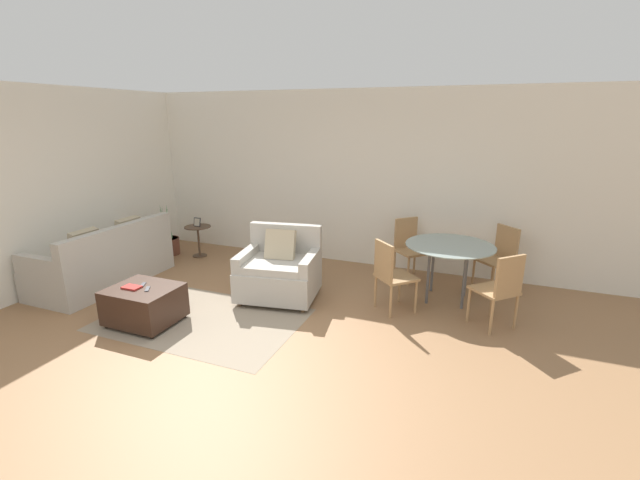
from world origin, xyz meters
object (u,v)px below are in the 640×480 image
object	(u,v)px
book_stack	(132,287)
ottoman	(144,304)
dining_chair_near_right	(501,286)
dining_chair_far_left	(409,244)
couch	(106,264)
dining_table	(450,251)
side_table	(198,235)
armchair	(280,271)
picture_frame	(197,222)
tv_remote_secondary	(147,289)
potted_plant	(168,243)
dining_chair_far_right	(500,254)
dining_chair_near_left	(390,272)
tv_remote_primary	(143,285)

from	to	relation	value
book_stack	ottoman	bearing A→B (deg)	29.18
dining_chair_near_right	dining_chair_far_left	distance (m)	1.76
couch	dining_table	xyz separation A→B (m)	(4.63, 1.24, 0.37)
ottoman	side_table	distance (m)	2.49
book_stack	dining_chair_near_right	xyz separation A→B (m)	(3.93, 1.43, 0.06)
armchair	dining_chair_far_left	xyz separation A→B (m)	(1.46, 1.36, 0.15)
picture_frame	dining_chair_far_left	distance (m)	3.56
armchair	dining_chair_far_left	bearing A→B (deg)	43.17
tv_remote_secondary	dining_chair_far_left	size ratio (longest dim) A/B	0.16
potted_plant	dining_chair_far_right	distance (m)	5.41
dining_chair_near_left	dining_chair_far_right	bearing A→B (deg)	45.00
dining_chair_far_left	dining_chair_near_right	bearing A→B (deg)	-45.00
couch	dining_table	bearing A→B (deg)	14.95
couch	ottoman	size ratio (longest dim) A/B	2.50
tv_remote_secondary	dining_chair_far_left	bearing A→B (deg)	46.63
couch	potted_plant	world-z (taller)	potted_plant
tv_remote_secondary	dining_chair_near_left	size ratio (longest dim) A/B	0.16
book_stack	side_table	world-z (taller)	side_table
side_table	dining_chair_far_right	world-z (taller)	dining_chair_far_right
book_stack	dining_chair_far_left	world-z (taller)	dining_chair_far_left
side_table	dining_chair_far_left	xyz separation A→B (m)	(3.54, 0.32, 0.14)
tv_remote_secondary	side_table	xyz separation A→B (m)	(-1.05, 2.31, -0.07)
tv_remote_secondary	dining_chair_far_right	xyz separation A→B (m)	(3.74, 2.64, 0.07)
tv_remote_primary	picture_frame	world-z (taller)	picture_frame
book_stack	dining_chair_far_right	bearing A→B (deg)	34.25
tv_remote_primary	dining_chair_far_right	bearing A→B (deg)	33.42
ottoman	side_table	world-z (taller)	side_table
armchair	dining_chair_near_right	xyz separation A→B (m)	(2.70, 0.12, 0.15)
tv_remote_secondary	ottoman	bearing A→B (deg)	169.51
dining_table	dining_chair_far_right	world-z (taller)	dining_chair_far_right
potted_plant	dining_chair_near_left	size ratio (longest dim) A/B	1.00
picture_frame	dining_chair_far_left	xyz separation A→B (m)	(3.54, 0.32, -0.09)
side_table	dining_chair_near_left	world-z (taller)	dining_chair_near_left
dining_table	tv_remote_primary	bearing A→B (deg)	-149.26
tv_remote_primary	tv_remote_secondary	bearing A→B (deg)	-28.87
tv_remote_primary	ottoman	bearing A→B (deg)	-50.75
tv_remote_secondary	couch	bearing A→B (deg)	152.80
book_stack	couch	bearing A→B (deg)	148.23
ottoman	picture_frame	size ratio (longest dim) A/B	5.09
side_table	dining_table	distance (m)	4.19
book_stack	picture_frame	bearing A→B (deg)	110.08
dining_chair_near_right	dining_chair_far_right	world-z (taller)	same
dining_chair_near_left	armchair	bearing A→B (deg)	-175.40
book_stack	dining_chair_far_right	distance (m)	4.76
book_stack	potted_plant	distance (m)	2.70
couch	book_stack	distance (m)	1.56
tv_remote_primary	dining_chair_far_right	xyz separation A→B (m)	(3.88, 2.56, 0.07)
ottoman	dining_chair_near_right	xyz separation A→B (m)	(3.83, 1.37, 0.28)
armchair	dining_chair_near_left	distance (m)	1.47
dining_chair_near_right	dining_chair_far_left	bearing A→B (deg)	135.00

